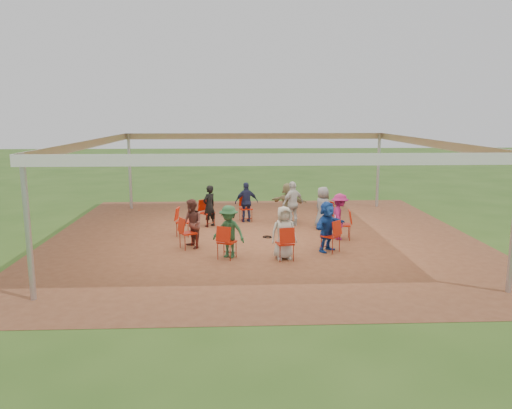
{
  "coord_description": "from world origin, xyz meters",
  "views": [
    {
      "loc": [
        -0.86,
        -14.93,
        3.78
      ],
      "look_at": [
        -0.18,
        0.3,
        0.99
      ],
      "focal_mm": 35.0,
      "sensor_mm": 36.0,
      "label": 1
    }
  ],
  "objects_px": {
    "chair_8": "(285,243)",
    "person_seated_4": "(209,206)",
    "person_seated_0": "(340,217)",
    "chair_0": "(343,225)",
    "person_seated_5": "(192,224)",
    "chair_6": "(188,233)",
    "laptop": "(334,218)",
    "person_seated_2": "(288,203)",
    "chair_5": "(184,222)",
    "chair_3": "(246,209)",
    "person_seated_1": "(323,208)",
    "chair_7": "(227,242)",
    "standing_person": "(293,204)",
    "chair_4": "(207,213)",
    "person_seated_6": "(229,232)",
    "chair_9": "(331,236)",
    "chair_1": "(325,215)",
    "person_seated_7": "(284,233)",
    "person_seated_3": "(247,202)",
    "person_seated_8": "(327,226)",
    "chair_2": "(289,209)",
    "cable_coil": "(268,237)"
  },
  "relations": [
    {
      "from": "person_seated_6",
      "to": "person_seated_8",
      "type": "xyz_separation_m",
      "value": [
        2.71,
        0.5,
        0.0
      ]
    },
    {
      "from": "person_seated_2",
      "to": "chair_5",
      "type": "bearing_deg",
      "value": 52.96
    },
    {
      "from": "chair_9",
      "to": "laptop",
      "type": "bearing_deg",
      "value": 28.79
    },
    {
      "from": "chair_2",
      "to": "person_seated_6",
      "type": "relative_size",
      "value": 0.64
    },
    {
      "from": "chair_1",
      "to": "person_seated_5",
      "type": "distance_m",
      "value": 4.81
    },
    {
      "from": "chair_8",
      "to": "person_seated_4",
      "type": "height_order",
      "value": "person_seated_4"
    },
    {
      "from": "chair_0",
      "to": "person_seated_5",
      "type": "bearing_deg",
      "value": 107.54
    },
    {
      "from": "person_seated_6",
      "to": "chair_9",
      "type": "bearing_deg",
      "value": 34.03
    },
    {
      "from": "chair_9",
      "to": "person_seated_2",
      "type": "bearing_deg",
      "value": 55.04
    },
    {
      "from": "chair_2",
      "to": "person_seated_1",
      "type": "relative_size",
      "value": 0.64
    },
    {
      "from": "laptop",
      "to": "chair_0",
      "type": "bearing_deg",
      "value": -90.0
    },
    {
      "from": "cable_coil",
      "to": "standing_person",
      "type": "bearing_deg",
      "value": 59.07
    },
    {
      "from": "chair_0",
      "to": "person_seated_5",
      "type": "xyz_separation_m",
      "value": [
        -4.5,
        -0.8,
        0.26
      ]
    },
    {
      "from": "chair_5",
      "to": "chair_7",
      "type": "distance_m",
      "value": 2.9
    },
    {
      "from": "chair_0",
      "to": "person_seated_5",
      "type": "relative_size",
      "value": 0.64
    },
    {
      "from": "chair_4",
      "to": "chair_7",
      "type": "xyz_separation_m",
      "value": [
        0.73,
        -3.92,
        0.0
      ]
    },
    {
      "from": "chair_8",
      "to": "person_seated_0",
      "type": "relative_size",
      "value": 0.64
    },
    {
      "from": "person_seated_6",
      "to": "laptop",
      "type": "xyz_separation_m",
      "value": [
        3.17,
        1.83,
        -0.05
      ]
    },
    {
      "from": "chair_7",
      "to": "person_seated_6",
      "type": "relative_size",
      "value": 0.64
    },
    {
      "from": "chair_9",
      "to": "chair_0",
      "type": "bearing_deg",
      "value": 18.0
    },
    {
      "from": "person_seated_5",
      "to": "person_seated_7",
      "type": "bearing_deg",
      "value": 36.0
    },
    {
      "from": "chair_3",
      "to": "person_seated_0",
      "type": "distance_m",
      "value": 3.9
    },
    {
      "from": "chair_5",
      "to": "person_seated_7",
      "type": "distance_m",
      "value": 3.9
    },
    {
      "from": "standing_person",
      "to": "laptop",
      "type": "relative_size",
      "value": 4.77
    },
    {
      "from": "chair_1",
      "to": "person_seated_0",
      "type": "height_order",
      "value": "person_seated_0"
    },
    {
      "from": "person_seated_5",
      "to": "chair_2",
      "type": "bearing_deg",
      "value": 108.46
    },
    {
      "from": "chair_1",
      "to": "chair_4",
      "type": "height_order",
      "value": "same"
    },
    {
      "from": "person_seated_3",
      "to": "person_seated_5",
      "type": "distance_m",
      "value": 3.79
    },
    {
      "from": "chair_6",
      "to": "laptop",
      "type": "height_order",
      "value": "chair_6"
    },
    {
      "from": "chair_4",
      "to": "person_seated_5",
      "type": "height_order",
      "value": "person_seated_5"
    },
    {
      "from": "chair_9",
      "to": "person_seated_0",
      "type": "relative_size",
      "value": 0.64
    },
    {
      "from": "chair_7",
      "to": "person_seated_0",
      "type": "height_order",
      "value": "person_seated_0"
    },
    {
      "from": "chair_0",
      "to": "person_seated_2",
      "type": "bearing_deg",
      "value": 37.97
    },
    {
      "from": "chair_0",
      "to": "chair_4",
      "type": "relative_size",
      "value": 1.0
    },
    {
      "from": "chair_3",
      "to": "person_seated_8",
      "type": "relative_size",
      "value": 0.64
    },
    {
      "from": "chair_5",
      "to": "person_seated_1",
      "type": "xyz_separation_m",
      "value": [
        4.5,
        0.8,
        0.26
      ]
    },
    {
      "from": "person_seated_2",
      "to": "person_seated_6",
      "type": "distance_m",
      "value": 4.69
    },
    {
      "from": "chair_3",
      "to": "person_seated_1",
      "type": "xyz_separation_m",
      "value": [
        2.51,
        -1.3,
        0.26
      ]
    },
    {
      "from": "chair_6",
      "to": "person_seated_1",
      "type": "bearing_deg",
      "value": 90.0
    },
    {
      "from": "person_seated_1",
      "to": "person_seated_2",
      "type": "xyz_separation_m",
      "value": [
        -1.05,
        1.0,
        0.0
      ]
    },
    {
      "from": "person_seated_3",
      "to": "chair_5",
      "type": "bearing_deg",
      "value": 34.03
    },
    {
      "from": "person_seated_0",
      "to": "laptop",
      "type": "xyz_separation_m",
      "value": [
        -0.17,
        0.02,
        -0.05
      ]
    },
    {
      "from": "chair_7",
      "to": "laptop",
      "type": "distance_m",
      "value": 3.76
    },
    {
      "from": "chair_4",
      "to": "chair_8",
      "type": "bearing_deg",
      "value": 72.0
    },
    {
      "from": "chair_1",
      "to": "chair_7",
      "type": "bearing_deg",
      "value": 108.0
    },
    {
      "from": "person_seated_1",
      "to": "person_seated_4",
      "type": "xyz_separation_m",
      "value": [
        -3.76,
        0.49,
        0.0
      ]
    },
    {
      "from": "chair_5",
      "to": "chair_9",
      "type": "bearing_deg",
      "value": 72.0
    },
    {
      "from": "chair_2",
      "to": "person_seated_8",
      "type": "height_order",
      "value": "person_seated_8"
    },
    {
      "from": "chair_6",
      "to": "person_seated_1",
      "type": "height_order",
      "value": "person_seated_1"
    },
    {
      "from": "chair_6",
      "to": "person_seated_5",
      "type": "bearing_deg",
      "value": 90.0
    }
  ]
}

